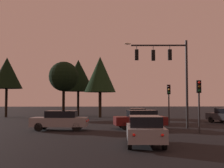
# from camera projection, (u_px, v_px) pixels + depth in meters

# --- Properties ---
(ground_plane) EXTENTS (168.00, 168.00, 0.00)m
(ground_plane) POSITION_uv_depth(u_px,v_px,m) (107.00, 123.00, 29.84)
(ground_plane) COLOR black
(ground_plane) RESTS_ON ground
(traffic_signal_mast_arm) EXTENTS (5.33, 0.52, 7.38)m
(traffic_signal_mast_arm) POSITION_uv_depth(u_px,v_px,m) (168.00, 66.00, 24.43)
(traffic_signal_mast_arm) COLOR #232326
(traffic_signal_mast_arm) RESTS_ON ground
(traffic_light_corner_left) EXTENTS (0.32, 0.36, 3.75)m
(traffic_light_corner_left) POSITION_uv_depth(u_px,v_px,m) (199.00, 95.00, 20.67)
(traffic_light_corner_left) COLOR #232326
(traffic_light_corner_left) RESTS_ON ground
(traffic_light_corner_right) EXTENTS (0.31, 0.36, 3.80)m
(traffic_light_corner_right) POSITION_uv_depth(u_px,v_px,m) (169.00, 96.00, 27.21)
(traffic_light_corner_right) COLOR #232326
(traffic_light_corner_right) RESTS_ON ground
(car_nearside_lane) EXTENTS (2.12, 4.17, 1.52)m
(car_nearside_lane) POSITION_uv_depth(u_px,v_px,m) (145.00, 130.00, 14.99)
(car_nearside_lane) COLOR gray
(car_nearside_lane) RESTS_ON ground
(car_crossing_left) EXTENTS (4.46, 2.04, 1.52)m
(car_crossing_left) POSITION_uv_depth(u_px,v_px,m) (60.00, 120.00, 22.60)
(car_crossing_left) COLOR gray
(car_crossing_left) RESTS_ON ground
(car_crossing_right) EXTENTS (4.40, 2.20, 1.52)m
(car_crossing_right) POSITION_uv_depth(u_px,v_px,m) (140.00, 119.00, 23.85)
(car_crossing_right) COLOR #4C0F0F
(car_crossing_right) RESTS_ON ground
(car_far_lane) EXTENTS (1.75, 4.10, 1.52)m
(car_far_lane) POSITION_uv_depth(u_px,v_px,m) (137.00, 115.00, 29.63)
(car_far_lane) COLOR #4C0F0F
(car_far_lane) RESTS_ON ground
(tree_behind_sign) EXTENTS (4.35, 4.35, 8.41)m
(tree_behind_sign) POSITION_uv_depth(u_px,v_px,m) (100.00, 74.00, 40.25)
(tree_behind_sign) COLOR black
(tree_behind_sign) RESTS_ON ground
(tree_left_far) EXTENTS (3.95, 3.95, 7.48)m
(tree_left_far) POSITION_uv_depth(u_px,v_px,m) (64.00, 77.00, 38.58)
(tree_left_far) COLOR black
(tree_left_far) RESTS_ON ground
(tree_center_horizon) EXTENTS (4.85, 4.85, 8.52)m
(tree_center_horizon) POSITION_uv_depth(u_px,v_px,m) (78.00, 76.00, 44.17)
(tree_center_horizon) COLOR black
(tree_center_horizon) RESTS_ON ground
(tree_right_cluster) EXTENTS (4.32, 4.32, 8.36)m
(tree_right_cluster) POSITION_uv_depth(u_px,v_px,m) (7.00, 73.00, 40.75)
(tree_right_cluster) COLOR black
(tree_right_cluster) RESTS_ON ground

